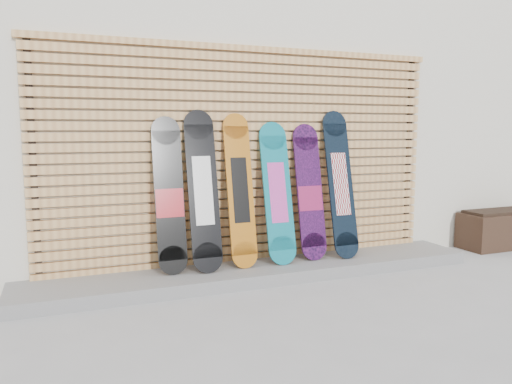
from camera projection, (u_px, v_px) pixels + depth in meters
ground at (304, 296)px, 4.41m from camera, size 80.00×80.00×0.00m
building at (229, 108)px, 7.59m from camera, size 12.00×5.00×3.60m
concrete_step at (259, 271)px, 4.97m from camera, size 4.60×0.70×0.12m
slat_wall at (249, 155)px, 5.10m from camera, size 4.26×0.08×2.29m
planter_box at (501, 229)px, 6.22m from camera, size 1.06×0.44×0.48m
snowboard_0 at (169, 196)px, 4.66m from camera, size 0.27×0.29×1.47m
snowboard_1 at (203, 191)px, 4.75m from camera, size 0.29×0.36×1.54m
snowboard_2 at (240, 190)px, 4.90m from camera, size 0.26×0.33×1.51m
snowboard_3 at (277, 193)px, 5.04m from camera, size 0.30×0.35×1.43m
snowboard_4 at (310, 193)px, 5.20m from camera, size 0.29×0.31×1.41m
snowboard_5 at (340, 184)px, 5.29m from camera, size 0.28×0.39×1.55m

